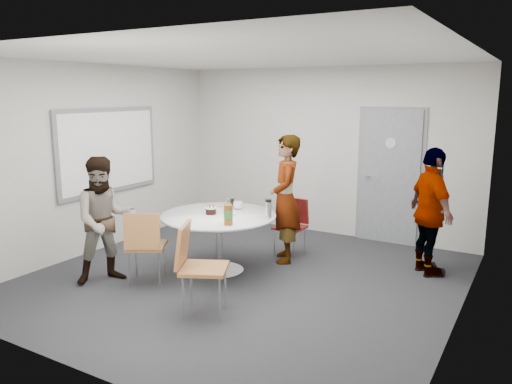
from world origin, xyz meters
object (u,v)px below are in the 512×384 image
Objects in this scene: door at (390,177)px; person_left at (105,220)px; chair_near_left at (145,241)px; chair_near_right at (195,259)px; person_main at (285,199)px; person_right at (431,212)px; whiteboard at (109,151)px; table at (220,223)px; chair_far at (293,221)px.

door is 1.37× the size of person_left.
person_left reaches higher than chair_near_left.
person_main is at bearing 153.79° from chair_near_right.
person_left reaches higher than chair_near_right.
door is 3.86m from chair_near_left.
person_right is (1.82, 0.45, -0.05)m from person_main.
person_main is at bearing 28.10° from chair_near_left.
whiteboard is 1.09× the size of person_main.
whiteboard reaches higher than table.
whiteboard is 1.95× the size of chair_near_right.
whiteboard is 2.99m from chair_near_right.
person_main reaches higher than chair_near_left.
chair_near_right is at bearing -31.14° from person_main.
chair_near_left is 0.53× the size of person_main.
person_right is at bearing 73.74° from person_main.
chair_far is 0.50× the size of person_right.
person_right is (0.85, -1.15, -0.21)m from door.
door is at bearing 118.61° from person_main.
person_main reaches higher than chair_far.
person_main is 1.88m from person_right.
person_left is (-1.52, -2.08, 0.28)m from chair_far.
chair_far is 0.53× the size of person_left.
whiteboard is at bearing -142.36° from chair_near_right.
person_main is at bearing 14.75° from whiteboard.
table is at bearing -4.15° from whiteboard.
table is at bearing 176.93° from chair_near_right.
door reaches higher than chair_near_left.
door is 4.25m from whiteboard.
table is (-1.48, -2.43, -0.36)m from door.
table is (2.08, -0.15, -0.79)m from whiteboard.
person_left is (-1.03, -0.96, 0.11)m from table.
chair_near_right is 0.63× the size of person_left.
person_left reaches higher than chair_far.
table is 0.95× the size of person_left.
person_right reaches higher than table.
door is at bearing 139.14° from chair_near_right.
chair_near_left reaches higher than chair_far.
door reaches higher than table.
chair_near_left is 0.95× the size of chair_near_right.
table is at bearing -121.34° from door.
chair_near_right is at bearing 93.20° from chair_far.
whiteboard is 2.05m from chair_near_left.
person_main is (2.59, 0.68, -0.58)m from whiteboard.
person_left is 4.04m from person_right.
door reaches higher than chair_near_right.
whiteboard is 2.33× the size of chair_far.
chair_near_left is 3.56m from person_right.
whiteboard reaches higher than person_right.
person_main is (0.04, 1.99, 0.27)m from chair_near_right.
whiteboard reaches higher than chair_near_left.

